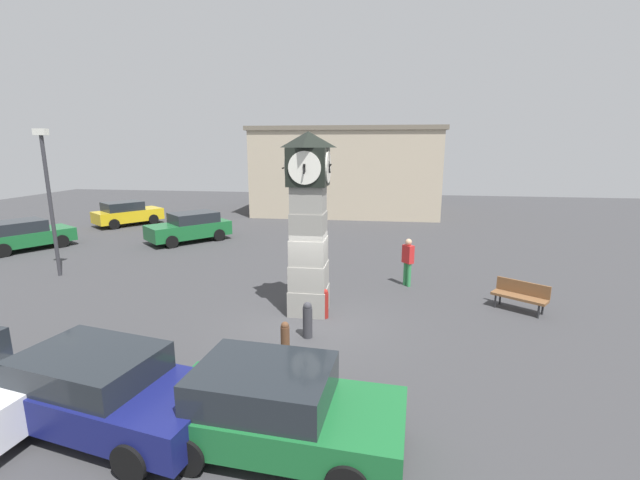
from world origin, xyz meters
TOP-DOWN VIEW (x-y plane):
  - ground_plane at (0.00, 0.00)m, footprint 68.11×68.11m
  - clock_tower at (-0.17, 0.72)m, footprint 1.46×1.49m
  - bollard_near_tower at (0.38, 0.31)m, footprint 0.21×0.21m
  - bollard_mid_row at (0.11, -1.06)m, footprint 0.26×0.26m
  - bollard_far_row at (-0.16, -2.51)m, footprint 0.21×0.21m
  - bollard_end_row at (-0.26, -3.99)m, footprint 0.22×0.22m
  - car_near_tower at (-2.86, -5.27)m, footprint 4.50×2.59m
  - car_by_building at (0.35, -5.34)m, footprint 4.19×2.21m
  - car_far_lot at (-14.33, 13.45)m, footprint 3.76×4.28m
  - car_silver_hatch at (-8.19, 9.55)m, footprint 4.10×4.33m
  - car_end_of_row at (-15.45, 6.55)m, footprint 3.65×4.43m
  - bench at (6.29, 1.83)m, footprint 1.62×1.34m
  - pedestrian_near_bench at (2.93, 3.72)m, footprint 0.44×0.46m
  - street_lamp_near_road at (-10.58, 2.95)m, footprint 0.50×0.24m
  - warehouse_blue_far at (-0.89, 21.27)m, footprint 13.63×8.27m

SIDE VIEW (x-z plane):
  - ground_plane at x=0.00m, z-range 0.00..0.00m
  - bollard_near_tower at x=0.38m, z-range 0.01..0.91m
  - bollard_end_row at x=-0.26m, z-range 0.01..0.99m
  - bollard_mid_row at x=0.11m, z-range 0.01..1.00m
  - bench at x=6.29m, z-range 0.07..0.97m
  - bollard_far_row at x=-0.16m, z-range 0.01..1.05m
  - car_near_tower at x=-2.86m, z-range 0.02..1.46m
  - car_by_building at x=0.35m, z-range 0.02..1.47m
  - car_end_of_row at x=-15.45m, z-range 0.02..1.48m
  - car_far_lot at x=-14.33m, z-range 0.01..1.54m
  - car_silver_hatch at x=-8.19m, z-range 0.02..1.56m
  - pedestrian_near_bench at x=2.93m, z-range 0.13..1.89m
  - clock_tower at x=-0.17m, z-range 0.04..5.46m
  - warehouse_blue_far at x=-0.89m, z-range 0.01..6.34m
  - street_lamp_near_road at x=-10.58m, z-range 0.48..6.12m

